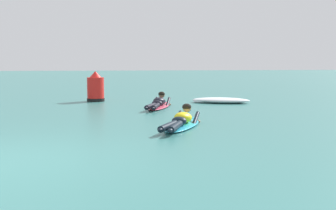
{
  "coord_description": "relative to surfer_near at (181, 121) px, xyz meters",
  "views": [
    {
      "loc": [
        1.46,
        -6.27,
        1.47
      ],
      "look_at": [
        3.33,
        4.74,
        0.31
      ],
      "focal_mm": 44.06,
      "sensor_mm": 36.0,
      "label": 1
    }
  ],
  "objects": [
    {
      "name": "ground_plane",
      "position": [
        -3.32,
        7.16,
        -0.13
      ],
      "size": [
        120.0,
        120.0,
        0.0
      ],
      "primitive_type": "plane",
      "color": "#387A75"
    },
    {
      "name": "whitewater_mid_right",
      "position": [
        2.55,
        5.3,
        -0.04
      ],
      "size": [
        2.26,
        1.6,
        0.2
      ],
      "color": "white",
      "rests_on": "ground"
    },
    {
      "name": "surfer_near",
      "position": [
        0.0,
        0.0,
        0.0
      ],
      "size": [
        1.54,
        2.54,
        0.54
      ],
      "color": "#2DB2D1",
      "rests_on": "ground"
    },
    {
      "name": "surfer_far",
      "position": [
        0.07,
        4.08,
        0.0
      ],
      "size": [
        1.32,
        2.66,
        0.54
      ],
      "color": "#E54C66",
      "rests_on": "ground"
    },
    {
      "name": "channel_marker_buoy",
      "position": [
        -1.96,
        6.7,
        0.34
      ],
      "size": [
        0.67,
        0.67,
        1.15
      ],
      "color": "red",
      "rests_on": "ground"
    }
  ]
}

